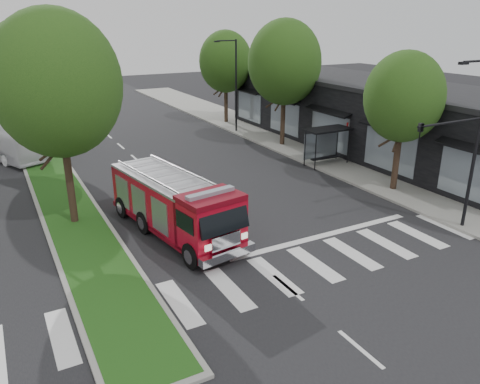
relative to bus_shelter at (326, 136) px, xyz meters
name	(u,v)px	position (x,y,z in m)	size (l,w,h in m)	color
ground	(238,246)	(-11.20, -8.15, -2.04)	(140.00, 140.00, 0.00)	black
sidewalk_right	(323,155)	(1.30, 1.85, -1.96)	(5.00, 80.00, 0.15)	gray
median	(44,162)	(-17.20, 9.85, -1.96)	(3.00, 50.00, 0.15)	gray
storefront_row	(371,117)	(5.80, 1.85, 0.46)	(8.00, 30.00, 5.00)	black
bus_shelter	(326,136)	(0.00, 0.00, 0.00)	(3.20, 1.60, 2.61)	black
tree_right_near	(404,97)	(0.30, -6.15, 3.47)	(4.40, 4.40, 8.05)	black
tree_right_mid	(285,63)	(0.30, 5.85, 4.45)	(5.60, 5.60, 9.72)	black
tree_right_far	(226,62)	(0.30, 15.85, 3.80)	(5.00, 5.00, 8.73)	black
tree_median_near	(57,84)	(-17.20, -2.15, 4.77)	(5.80, 5.80, 10.16)	black
tree_median_far	(27,66)	(-17.20, 11.85, 4.45)	(5.60, 5.60, 9.72)	black
streetlight_right_near	(465,136)	(-1.59, -11.65, 2.63)	(4.08, 0.22, 8.00)	black
streetlight_right_far	(235,82)	(-0.85, 11.85, 2.44)	(2.11, 0.20, 8.00)	black
fire_engine	(174,205)	(-13.18, -5.55, -0.60)	(3.92, 8.95, 3.00)	#670511
city_bus	(0,140)	(-19.70, 12.80, -0.73)	(2.21, 9.43, 2.63)	silver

